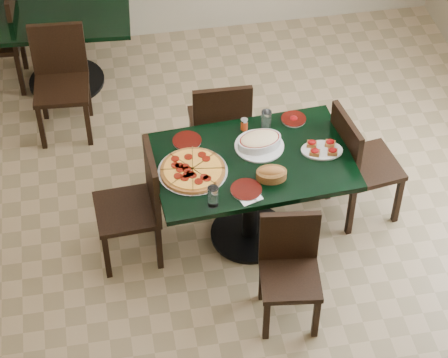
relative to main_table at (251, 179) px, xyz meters
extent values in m
plane|color=#89704F|center=(-0.24, -0.13, -0.57)|extent=(5.50, 5.50, 0.00)
cube|color=black|center=(0.00, 0.00, 0.16)|extent=(1.37, 0.93, 0.04)
cylinder|color=black|center=(0.00, 0.00, -0.21)|extent=(0.11, 0.11, 0.71)
cylinder|color=black|center=(0.00, 0.00, -0.55)|extent=(0.57, 0.57, 0.03)
cube|color=black|center=(-1.22, 2.03, 0.16)|extent=(1.25, 0.95, 0.04)
cylinder|color=black|center=(-1.22, 2.03, -0.21)|extent=(0.13, 0.13, 0.71)
cylinder|color=black|center=(-1.22, 2.03, -0.55)|extent=(0.65, 0.65, 0.03)
cube|color=black|center=(-0.09, 0.76, -0.13)|extent=(0.44, 0.44, 0.04)
cube|color=black|center=(-0.10, 0.57, 0.12)|extent=(0.43, 0.05, 0.46)
cube|color=black|center=(0.10, 0.94, -0.36)|extent=(0.04, 0.04, 0.42)
cube|color=black|center=(0.09, 0.57, -0.36)|extent=(0.04, 0.04, 0.42)
cube|color=black|center=(-0.27, 0.95, -0.36)|extent=(0.04, 0.04, 0.42)
cube|color=black|center=(-0.28, 0.58, -0.36)|extent=(0.04, 0.04, 0.42)
cube|color=black|center=(0.11, -0.75, -0.18)|extent=(0.42, 0.42, 0.04)
cube|color=black|center=(0.13, -0.59, 0.04)|extent=(0.38, 0.09, 0.41)
cube|color=black|center=(-0.07, -0.89, -0.38)|extent=(0.04, 0.04, 0.37)
cube|color=black|center=(-0.03, -0.58, -0.38)|extent=(0.04, 0.04, 0.37)
cube|color=black|center=(0.24, -0.93, -0.38)|extent=(0.04, 0.04, 0.37)
cube|color=black|center=(0.28, -0.62, -0.38)|extent=(0.04, 0.04, 0.37)
cube|color=black|center=(0.87, 0.11, -0.12)|extent=(0.49, 0.49, 0.04)
cube|color=black|center=(0.67, 0.08, 0.13)|extent=(0.11, 0.44, 0.47)
cube|color=black|center=(1.08, -0.04, -0.36)|extent=(0.05, 0.05, 0.43)
cube|color=black|center=(0.71, -0.10, -0.36)|extent=(0.05, 0.05, 0.43)
cube|color=black|center=(1.02, 0.33, -0.36)|extent=(0.05, 0.05, 0.43)
cube|color=black|center=(0.65, 0.27, -0.36)|extent=(0.05, 0.05, 0.43)
cube|color=black|center=(-0.86, -0.01, -0.14)|extent=(0.44, 0.44, 0.04)
cube|color=black|center=(-0.67, 0.00, 0.11)|extent=(0.06, 0.42, 0.45)
cube|color=black|center=(-1.05, 0.16, -0.36)|extent=(0.04, 0.04, 0.41)
cube|color=black|center=(-0.69, 0.18, -0.36)|extent=(0.04, 0.04, 0.41)
cube|color=black|center=(-1.03, -0.20, -0.36)|extent=(0.04, 0.04, 0.41)
cube|color=black|center=(-0.67, -0.18, -0.36)|extent=(0.04, 0.04, 0.41)
cube|color=black|center=(-1.24, 1.38, -0.13)|extent=(0.45, 0.45, 0.04)
cube|color=black|center=(-1.23, 1.58, 0.12)|extent=(0.43, 0.07, 0.46)
cube|color=black|center=(-1.43, 1.21, -0.36)|extent=(0.04, 0.04, 0.42)
cube|color=black|center=(-1.41, 1.58, -0.36)|extent=(0.04, 0.04, 0.42)
cube|color=black|center=(-1.07, 1.19, -0.36)|extent=(0.04, 0.04, 0.42)
cube|color=black|center=(-1.04, 1.55, -0.36)|extent=(0.04, 0.04, 0.42)
cube|color=black|center=(-1.57, 2.11, 0.12)|extent=(0.07, 0.43, 0.46)
cube|color=black|center=(-1.56, 2.30, -0.36)|extent=(0.04, 0.04, 0.42)
cube|color=black|center=(-1.59, 1.93, -0.36)|extent=(0.04, 0.04, 0.42)
cylinder|color=silver|center=(-0.41, -0.05, 0.19)|extent=(0.46, 0.46, 0.01)
cylinder|color=brown|center=(-0.41, -0.05, 0.20)|extent=(0.43, 0.43, 0.02)
cylinder|color=gold|center=(-0.41, -0.05, 0.21)|extent=(0.38, 0.38, 0.01)
cylinder|color=silver|center=(0.07, 0.12, 0.19)|extent=(0.33, 0.33, 0.01)
ellipsoid|color=beige|center=(0.07, 0.12, 0.25)|extent=(0.29, 0.21, 0.04)
ellipsoid|color=#A1682C|center=(0.09, -0.19, 0.24)|extent=(0.18, 0.10, 0.07)
cylinder|color=silver|center=(-0.09, -0.28, 0.19)|extent=(0.20, 0.20, 0.01)
cylinder|color=#330603|center=(-0.09, -0.28, 0.19)|extent=(0.20, 0.20, 0.00)
cylinder|color=silver|center=(0.37, 0.35, 0.19)|extent=(0.17, 0.17, 0.01)
cylinder|color=#330603|center=(0.37, 0.35, 0.19)|extent=(0.17, 0.17, 0.00)
ellipsoid|color=#920708|center=(0.37, 0.35, 0.20)|extent=(0.05, 0.05, 0.02)
cylinder|color=silver|center=(-0.40, 0.25, 0.19)|extent=(0.19, 0.19, 0.01)
cylinder|color=#330603|center=(-0.40, 0.25, 0.19)|extent=(0.20, 0.20, 0.00)
cube|color=white|center=(-0.09, -0.33, 0.18)|extent=(0.18, 0.18, 0.00)
cube|color=silver|center=(-0.07, -0.33, 0.19)|extent=(0.06, 0.13, 0.00)
cylinder|color=silver|center=(0.16, 0.29, 0.26)|extent=(0.07, 0.07, 0.15)
cylinder|color=silver|center=(-0.32, -0.37, 0.26)|extent=(0.07, 0.07, 0.15)
cylinder|color=#D24716|center=(0.01, 0.31, 0.22)|extent=(0.05, 0.05, 0.08)
cylinder|color=silver|center=(0.01, 0.31, 0.26)|extent=(0.05, 0.05, 0.01)
camera|label=1|loc=(-0.93, -4.13, 4.16)|focal=70.00mm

